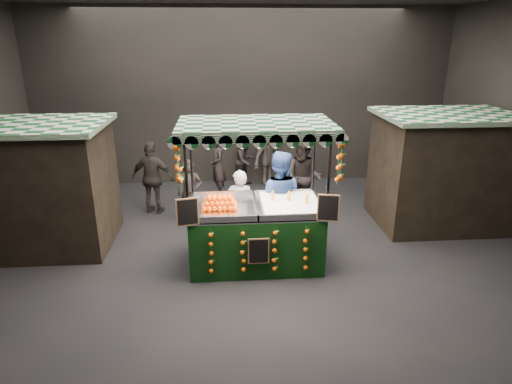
{
  "coord_description": "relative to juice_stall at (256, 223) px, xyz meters",
  "views": [
    {
      "loc": [
        -0.58,
        -7.76,
        4.22
      ],
      "look_at": [
        0.04,
        0.35,
        1.29
      ],
      "focal_mm": 30.75,
      "sensor_mm": 36.0,
      "label": 1
    }
  ],
  "objects": [
    {
      "name": "shopper_6",
      "position": [
        -0.75,
        3.86,
        0.0
      ],
      "size": [
        0.54,
        0.7,
        1.72
      ],
      "rotation": [
        0.0,
        0.0,
        -1.35
      ],
      "color": "black",
      "rests_on": "ground"
    },
    {
      "name": "shopper_1",
      "position": [
        1.31,
        2.37,
        0.09
      ],
      "size": [
        1.15,
        1.07,
        1.9
      ],
      "rotation": [
        0.0,
        0.0,
        -0.49
      ],
      "color": "black",
      "rests_on": "ground"
    },
    {
      "name": "vendor_blue",
      "position": [
        0.53,
        0.8,
        0.16
      ],
      "size": [
        1.18,
        1.04,
        2.04
      ],
      "rotation": [
        0.0,
        0.0,
        2.84
      ],
      "color": "navy",
      "rests_on": "ground"
    },
    {
      "name": "shopper_2",
      "position": [
        -2.33,
        2.79,
        0.05
      ],
      "size": [
        1.14,
        0.69,
        1.82
      ],
      "rotation": [
        0.0,
        0.0,
        2.9
      ],
      "color": "#2E2926",
      "rests_on": "ground"
    },
    {
      "name": "shopper_3",
      "position": [
        0.73,
        4.72,
        0.03
      ],
      "size": [
        1.31,
        1.2,
        1.77
      ],
      "rotation": [
        0.0,
        0.0,
        0.62
      ],
      "color": "#2D2925",
      "rests_on": "ground"
    },
    {
      "name": "vendor_grey",
      "position": [
        -0.28,
        0.89,
        -0.04
      ],
      "size": [
        0.63,
        0.45,
        1.64
      ],
      "rotation": [
        0.0,
        0.0,
        3.05
      ],
      "color": "gray",
      "rests_on": "ground"
    },
    {
      "name": "shopper_5",
      "position": [
        4.25,
        2.9,
        -0.09
      ],
      "size": [
        1.4,
        1.22,
        1.53
      ],
      "rotation": [
        0.0,
        0.0,
        2.49
      ],
      "color": "#2D2824",
      "rests_on": "ground"
    },
    {
      "name": "market_hall",
      "position": [
        -0.01,
        0.19,
        2.52
      ],
      "size": [
        12.1,
        10.1,
        5.05
      ],
      "color": "black",
      "rests_on": "ground"
    },
    {
      "name": "neighbour_stall_right",
      "position": [
        4.39,
        1.69,
        0.45
      ],
      "size": [
        3.0,
        2.2,
        2.6
      ],
      "color": "black",
      "rests_on": "ground"
    },
    {
      "name": "shopper_0",
      "position": [
        -1.38,
        1.99,
        -0.08
      ],
      "size": [
        0.59,
        0.41,
        1.56
      ],
      "rotation": [
        0.0,
        0.0,
        0.06
      ],
      "color": "black",
      "rests_on": "ground"
    },
    {
      "name": "shopper_7",
      "position": [
        0.04,
        4.72,
        -0.1
      ],
      "size": [
        0.93,
        0.93,
        1.51
      ],
      "rotation": [
        0.0,
        0.0,
        0.78
      ],
      "color": "black",
      "rests_on": "ground"
    },
    {
      "name": "juice_stall",
      "position": [
        0.0,
        0.0,
        0.0
      ],
      "size": [
        2.86,
        1.68,
        2.77
      ],
      "color": "black",
      "rests_on": "ground"
    },
    {
      "name": "ground",
      "position": [
        -0.01,
        0.19,
        -0.86
      ],
      "size": [
        12.0,
        12.0,
        0.0
      ],
      "primitive_type": "plane",
      "color": "black",
      "rests_on": "ground"
    },
    {
      "name": "shopper_4",
      "position": [
        -4.51,
        4.14,
        0.07
      ],
      "size": [
        1.08,
        0.93,
        1.86
      ],
      "rotation": [
        0.0,
        0.0,
        3.6
      ],
      "color": "#2B2422",
      "rests_on": "ground"
    },
    {
      "name": "neighbour_stall_left",
      "position": [
        -4.41,
        1.19,
        0.45
      ],
      "size": [
        3.0,
        2.2,
        2.6
      ],
      "color": "black",
      "rests_on": "ground"
    }
  ]
}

